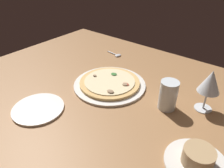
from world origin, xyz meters
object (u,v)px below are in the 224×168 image
(spoon, at_px, (117,55))
(water_glass, at_px, (168,96))
(wine_glass_far, at_px, (210,83))
(side_plate, at_px, (38,109))
(ramekin_on_saucer, at_px, (197,159))
(pizza_main, at_px, (110,83))

(spoon, bearing_deg, water_glass, 149.85)
(wine_glass_far, xyz_separation_m, side_plate, (0.50, 0.41, -0.12))
(side_plate, bearing_deg, wine_glass_far, -140.64)
(ramekin_on_saucer, bearing_deg, wine_glass_far, -74.85)
(ramekin_on_saucer, distance_m, water_glass, 0.27)
(pizza_main, distance_m, ramekin_on_saucer, 0.49)
(pizza_main, bearing_deg, side_plate, 71.04)
(pizza_main, bearing_deg, ramekin_on_saucer, 159.87)
(wine_glass_far, distance_m, side_plate, 0.65)
(ramekin_on_saucer, xyz_separation_m, spoon, (0.64, -0.45, -0.02))
(pizza_main, xyz_separation_m, ramekin_on_saucer, (-0.46, 0.17, 0.01))
(side_plate, relative_size, spoon, 1.95)
(wine_glass_far, bearing_deg, side_plate, 39.36)
(spoon, bearing_deg, side_plate, 96.76)
(side_plate, distance_m, spoon, 0.59)
(side_plate, bearing_deg, spoon, -83.24)
(water_glass, bearing_deg, pizza_main, 3.28)
(pizza_main, relative_size, spoon, 3.22)
(water_glass, distance_m, spoon, 0.52)
(pizza_main, relative_size, side_plate, 1.65)
(water_glass, distance_m, side_plate, 0.50)
(water_glass, bearing_deg, wine_glass_far, -144.29)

